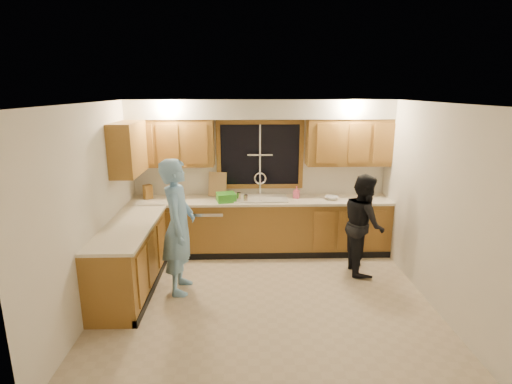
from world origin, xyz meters
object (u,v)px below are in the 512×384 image
dishwasher (209,229)px  knife_block (148,192)px  sink (261,202)px  woman (363,224)px  soap_bottle (296,192)px  bowl (332,198)px  man (178,227)px  dish_crate (226,197)px  stove (117,278)px

dishwasher → knife_block: knife_block is taller
sink → knife_block: size_ratio=3.73×
woman → soap_bottle: woman is taller
woman → bowl: (-0.33, 0.71, 0.21)m
man → dish_crate: (0.57, 1.15, 0.08)m
dishwasher → man: bearing=-102.4°
soap_bottle → woman: bearing=-42.0°
stove → man: (0.67, 0.54, 0.45)m
dishwasher → man: man is taller
woman → bowl: 0.81m
sink → man: 1.71m
man → sink: bearing=-41.1°
dish_crate → bowl: (1.71, 0.07, -0.04)m
dish_crate → woman: bearing=-17.3°
knife_block → bowl: (2.99, -0.13, -0.09)m
woman → knife_block: woman is taller
sink → dish_crate: sink is taller
stove → knife_block: (-0.03, 1.89, 0.59)m
stove → woman: size_ratio=0.61×
knife_block → soap_bottle: (2.42, -0.03, -0.02)m
stove → dish_crate: dish_crate is taller
sink → soap_bottle: (0.59, 0.04, 0.15)m
stove → bowl: (2.95, 1.77, 0.50)m
sink → bowl: sink is taller
woman → stove: bearing=108.6°
knife_block → bowl: knife_block is taller
woman → knife_block: (-3.31, 0.83, 0.30)m
woman → knife_block: 3.43m
dish_crate → sink: bearing=13.3°
man → knife_block: (-0.70, 1.35, 0.13)m
sink → stove: (-1.80, -1.82, -0.41)m
dishwasher → bowl: bowl is taller
sink → bowl: size_ratio=4.11×
stove → dish_crate: bearing=53.7°
sink → bowl: bearing=-2.8°
man → knife_block: man is taller
woman → soap_bottle: size_ratio=7.53×
stove → knife_block: size_ratio=3.90×
man → woman: bearing=-78.6°
soap_bottle → bowl: soap_bottle is taller
dishwasher → knife_block: bearing=175.2°
sink → knife_block: sink is taller
soap_bottle → man: bearing=-142.5°
woman → bowl: woman is taller
soap_bottle → stove: bearing=-142.1°
sink → dishwasher: size_ratio=1.05×
dishwasher → knife_block: size_ratio=3.55×
sink → woman: size_ratio=0.58×
knife_block → sink: bearing=-43.2°
man → bowl: (2.28, 1.22, 0.04)m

